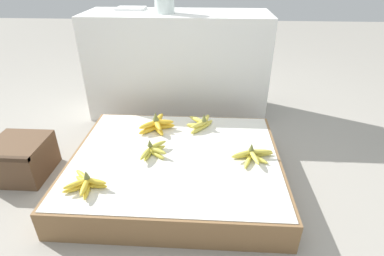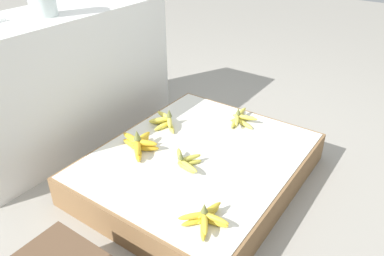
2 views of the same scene
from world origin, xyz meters
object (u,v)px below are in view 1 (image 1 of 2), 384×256
(wooden_crate, at_px, (21,158))
(banana_bunch_back_midright, at_px, (201,123))
(banana_bunch_back_midleft, at_px, (157,124))
(foam_tray_white, at_px, (131,8))
(banana_bunch_front_left, at_px, (85,183))
(banana_bunch_middle_right, at_px, (252,155))
(banana_bunch_middle_midleft, at_px, (153,151))

(wooden_crate, height_order, banana_bunch_back_midright, banana_bunch_back_midright)
(banana_bunch_back_midleft, distance_m, foam_tray_white, 0.95)
(banana_bunch_front_left, distance_m, banana_bunch_back_midright, 0.78)
(wooden_crate, height_order, banana_bunch_back_midleft, banana_bunch_back_midleft)
(banana_bunch_middle_right, height_order, banana_bunch_back_midleft, banana_bunch_back_midleft)
(banana_bunch_front_left, distance_m, banana_bunch_middle_midleft, 0.39)
(banana_bunch_back_midleft, bearing_deg, foam_tray_white, 111.03)
(banana_bunch_front_left, relative_size, foam_tray_white, 0.98)
(banana_bunch_middle_right, xyz_separation_m, banana_bunch_back_midright, (-0.28, 0.32, 0.00))
(banana_bunch_back_midleft, distance_m, banana_bunch_back_midright, 0.27)
(banana_bunch_middle_midleft, distance_m, banana_bunch_back_midleft, 0.27)
(banana_bunch_middle_midleft, height_order, banana_bunch_back_midright, banana_bunch_back_midright)
(banana_bunch_middle_right, bearing_deg, foam_tray_white, 129.51)
(banana_bunch_front_left, xyz_separation_m, banana_bunch_back_midleft, (0.24, 0.55, 0.01))
(wooden_crate, height_order, banana_bunch_middle_right, banana_bunch_middle_right)
(banana_bunch_middle_right, xyz_separation_m, foam_tray_white, (-0.82, 0.99, 0.57))
(banana_bunch_middle_midleft, relative_size, foam_tray_white, 0.95)
(wooden_crate, xyz_separation_m, banana_bunch_back_midright, (0.99, 0.31, 0.09))
(wooden_crate, distance_m, banana_bunch_back_midright, 1.04)
(wooden_crate, relative_size, foam_tray_white, 1.44)
(banana_bunch_middle_right, xyz_separation_m, banana_bunch_back_midleft, (-0.54, 0.28, 0.01))
(banana_bunch_back_midleft, height_order, foam_tray_white, foam_tray_white)
(banana_bunch_middle_midleft, distance_m, banana_bunch_back_midright, 0.40)
(banana_bunch_middle_midleft, distance_m, banana_bunch_middle_right, 0.52)
(wooden_crate, xyz_separation_m, banana_bunch_back_midleft, (0.73, 0.27, 0.09))
(banana_bunch_middle_midleft, bearing_deg, banana_bunch_front_left, -132.81)
(banana_bunch_front_left, height_order, banana_bunch_back_midright, banana_bunch_back_midright)
(banana_bunch_middle_right, bearing_deg, banana_bunch_back_midleft, 152.69)
(banana_bunch_front_left, bearing_deg, banana_bunch_middle_right, 19.27)
(banana_bunch_back_midleft, bearing_deg, banana_bunch_middle_midleft, -84.99)
(banana_bunch_middle_right, relative_size, banana_bunch_back_midright, 1.12)
(wooden_crate, relative_size, banana_bunch_front_left, 1.47)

